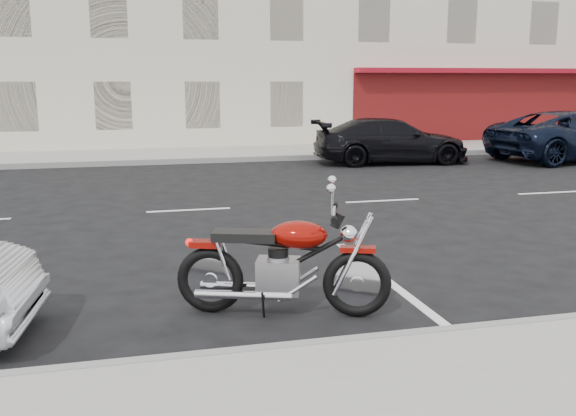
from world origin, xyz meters
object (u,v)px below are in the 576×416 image
(motorcycle, at_px, (360,269))
(car_far, at_px, (391,141))
(suv_far, at_px, (575,136))
(fire_hydrant, at_px, (548,133))

(motorcycle, bearing_deg, car_far, 84.55)
(motorcycle, xyz_separation_m, car_far, (5.34, 11.78, 0.15))
(motorcycle, height_order, suv_far, suv_far)
(suv_far, bearing_deg, motorcycle, 127.03)
(motorcycle, xyz_separation_m, suv_far, (11.15, 11.08, 0.24))
(fire_hydrant, bearing_deg, suv_far, -114.56)
(motorcycle, distance_m, suv_far, 15.72)
(suv_far, bearing_deg, car_far, 75.29)
(fire_hydrant, distance_m, car_far, 7.96)
(suv_far, relative_size, car_far, 1.19)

